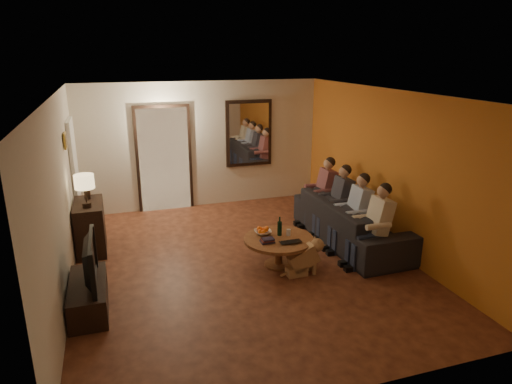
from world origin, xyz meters
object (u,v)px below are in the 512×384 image
object	(u,v)px
tv_stand	(89,296)
bowl	(263,232)
laptop	(292,243)
table_lamp	(85,191)
sofa	(351,221)
wine_bottle	(280,226)
person_a	(375,228)
person_b	(355,215)
tv	(84,261)
person_c	(338,204)
dresser	(90,227)
coffee_table	(279,252)
dog	(303,257)
person_d	(323,194)

from	to	relation	value
tv_stand	bowl	distance (m)	2.67
laptop	table_lamp	bearing A→B (deg)	151.36
sofa	wine_bottle	world-z (taller)	wine_bottle
person_a	person_b	bearing A→B (deg)	90.00
tv	person_c	distance (m)	4.32
dresser	person_c	size ratio (longest dim) A/B	0.77
coffee_table	bowl	xyz separation A→B (m)	(-0.18, 0.22, 0.26)
tv	person_c	xyz separation A→B (m)	(4.14, 1.21, -0.08)
person_a	person_b	distance (m)	0.60
wine_bottle	table_lamp	bearing A→B (deg)	157.51
sofa	coffee_table	distance (m)	1.58
person_a	dog	world-z (taller)	person_a
tv_stand	person_c	size ratio (longest dim) A/B	0.95
tv	person_b	size ratio (longest dim) A/B	0.85
coffee_table	sofa	bearing A→B (deg)	17.41
person_a	dog	bearing A→B (deg)	178.49
wine_bottle	bowl	bearing A→B (deg)	152.45
dresser	sofa	bearing A→B (deg)	-13.36
bowl	person_d	bearing A→B (deg)	36.08
sofa	person_c	world-z (taller)	person_c
person_c	person_a	bearing A→B (deg)	-90.00
dresser	person_b	world-z (taller)	person_b
sofa	coffee_table	size ratio (longest dim) A/B	2.41
table_lamp	tv_stand	distance (m)	1.92
person_a	dog	xyz separation A→B (m)	(-1.16, 0.03, -0.32)
wine_bottle	laptop	xyz separation A→B (m)	(0.05, -0.38, -0.14)
tv_stand	sofa	world-z (taller)	sofa
person_b	dog	xyz separation A→B (m)	(-1.16, -0.57, -0.32)
tv_stand	person_b	world-z (taller)	person_b
sofa	dresser	bearing A→B (deg)	75.71
sofa	bowl	xyz separation A→B (m)	(-1.68, -0.25, 0.11)
tv	person_d	world-z (taller)	person_d
dog	laptop	xyz separation A→B (m)	(-0.14, 0.12, 0.18)
person_c	laptop	size ratio (longest dim) A/B	3.65
table_lamp	dog	bearing A→B (deg)	-29.06
sofa	person_b	size ratio (longest dim) A/B	2.15
coffee_table	person_c	bearing A→B (deg)	28.84
table_lamp	person_d	distance (m)	4.18
tv_stand	person_d	bearing A→B (deg)	23.61
dresser	wine_bottle	bearing A→B (deg)	-26.23
table_lamp	laptop	world-z (taller)	table_lamp
person_c	tv	bearing A→B (deg)	-163.71
table_lamp	bowl	size ratio (longest dim) A/B	2.08
person_c	coffee_table	world-z (taller)	person_c
person_c	wine_bottle	bearing A→B (deg)	-153.57
dresser	tv_stand	world-z (taller)	dresser
person_d	laptop	bearing A→B (deg)	-128.19
person_b	person_c	bearing A→B (deg)	90.00
sofa	dog	distance (m)	1.54
dog	wine_bottle	distance (m)	0.62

